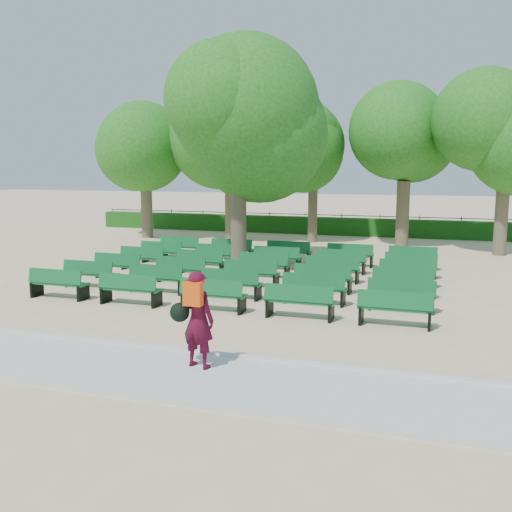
% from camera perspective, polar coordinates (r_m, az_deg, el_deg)
% --- Properties ---
extents(ground, '(120.00, 120.00, 0.00)m').
position_cam_1_polar(ground, '(17.25, -2.82, -2.93)').
color(ground, beige).
extents(paving, '(30.00, 2.20, 0.06)m').
position_cam_1_polar(paving, '(10.89, -17.02, -10.24)').
color(paving, silver).
rests_on(paving, ground).
extents(curb, '(30.00, 0.12, 0.10)m').
position_cam_1_polar(curb, '(11.79, -13.80, -8.52)').
color(curb, silver).
rests_on(curb, ground).
extents(hedge, '(26.00, 0.70, 0.90)m').
position_cam_1_polar(hedge, '(30.53, 6.57, 3.02)').
color(hedge, '#195515').
rests_on(hedge, ground).
extents(fence, '(26.00, 0.10, 1.02)m').
position_cam_1_polar(fence, '(30.97, 6.71, 2.26)').
color(fence, black).
rests_on(fence, ground).
extents(tree_line, '(21.80, 6.80, 7.04)m').
position_cam_1_polar(tree_line, '(26.70, 4.84, 1.24)').
color(tree_line, '#28741F').
rests_on(tree_line, ground).
extents(bench_array, '(1.66, 0.60, 1.03)m').
position_cam_1_polar(bench_array, '(17.71, 0.29, -2.34)').
color(bench_array, '#105C2A').
rests_on(bench_array, ground).
extents(tree_among, '(5.05, 5.05, 7.30)m').
position_cam_1_polar(tree_among, '(19.64, -1.81, 13.16)').
color(tree_among, brown).
rests_on(tree_among, ground).
extents(person, '(0.84, 0.54, 1.71)m').
position_cam_1_polar(person, '(9.96, -5.98, -6.16)').
color(person, '#490A1E').
rests_on(person, ground).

